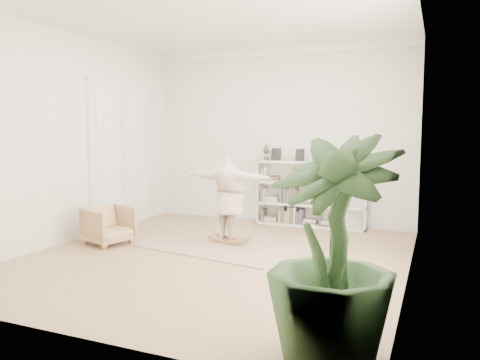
# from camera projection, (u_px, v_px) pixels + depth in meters

# --- Properties ---
(floor) EXTENTS (6.00, 6.00, 0.00)m
(floor) POSITION_uv_depth(u_px,v_px,m) (215.00, 257.00, 7.09)
(floor) COLOR olive
(floor) RESTS_ON ground
(room_shell) EXTENTS (6.00, 6.00, 6.00)m
(room_shell) POSITION_uv_depth(u_px,v_px,m) (278.00, 51.00, 9.41)
(room_shell) COLOR silver
(room_shell) RESTS_ON floor
(doors) EXTENTS (0.09, 1.78, 2.92)m
(doors) POSITION_uv_depth(u_px,v_px,m) (120.00, 157.00, 9.18)
(doors) COLOR white
(doors) RESTS_ON floor
(bookshelf) EXTENTS (2.20, 0.35, 1.64)m
(bookshelf) POSITION_uv_depth(u_px,v_px,m) (311.00, 195.00, 9.31)
(bookshelf) COLOR silver
(bookshelf) RESTS_ON floor
(armchair) EXTENTS (0.86, 0.85, 0.63)m
(armchair) POSITION_uv_depth(u_px,v_px,m) (109.00, 225.00, 7.86)
(armchair) COLOR tan
(armchair) RESTS_ON floor
(rug) EXTENTS (2.80, 2.39, 0.02)m
(rug) POSITION_uv_depth(u_px,v_px,m) (229.00, 243.00, 7.90)
(rug) COLOR tan
(rug) RESTS_ON floor
(rocker_board) EXTENTS (0.53, 0.37, 0.10)m
(rocker_board) POSITION_uv_depth(u_px,v_px,m) (229.00, 240.00, 7.89)
(rocker_board) COLOR #8F5B39
(rocker_board) RESTS_ON rug
(person) EXTENTS (1.74, 0.73, 1.37)m
(person) POSITION_uv_depth(u_px,v_px,m) (229.00, 196.00, 7.81)
(person) COLOR #C4AA93
(person) RESTS_ON rocker_board
(houseplant) EXTENTS (1.31, 1.31, 1.88)m
(houseplant) POSITION_uv_depth(u_px,v_px,m) (332.00, 251.00, 3.76)
(houseplant) COLOR #2F4F27
(houseplant) RESTS_ON floor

